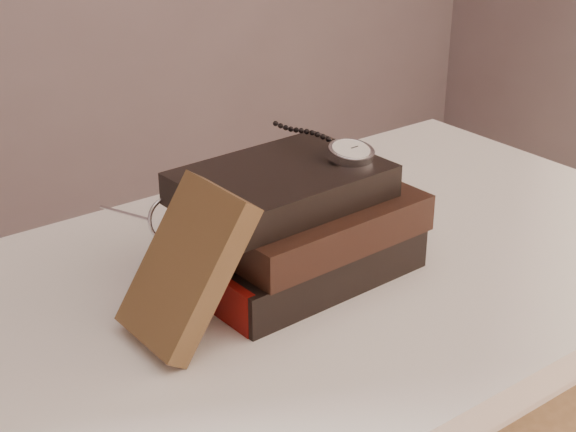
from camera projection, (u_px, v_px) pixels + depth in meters
table at (320, 327)px, 1.07m from camera, size 1.00×0.60×0.75m
book_stack at (296, 225)px, 0.99m from camera, size 0.27×0.19×0.13m
journal at (186, 266)px, 0.86m from camera, size 0.12×0.11×0.16m
pocket_watch at (347, 150)px, 0.99m from camera, size 0.06×0.16×0.02m
eyeglasses at (186, 211)px, 0.99m from camera, size 0.11×0.13×0.05m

